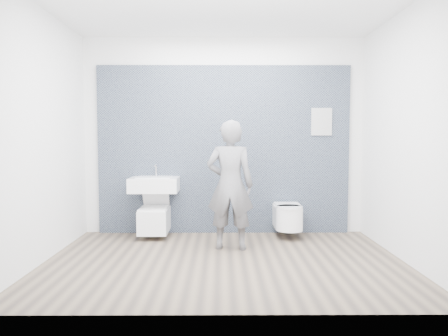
{
  "coord_description": "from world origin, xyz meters",
  "views": [
    {
      "loc": [
        -0.03,
        -4.8,
        1.38
      ],
      "look_at": [
        0.0,
        0.6,
        1.0
      ],
      "focal_mm": 35.0,
      "sensor_mm": 36.0,
      "label": 1
    }
  ],
  "objects_px": {
    "toilet_square": "(154,219)",
    "washbasin": "(154,184)",
    "toilet_rounded": "(288,217)",
    "visitor": "(230,185)"
  },
  "relations": [
    {
      "from": "toilet_square",
      "to": "toilet_rounded",
      "type": "distance_m",
      "value": 1.85
    },
    {
      "from": "washbasin",
      "to": "toilet_rounded",
      "type": "height_order",
      "value": "washbasin"
    },
    {
      "from": "washbasin",
      "to": "toilet_rounded",
      "type": "bearing_deg",
      "value": -1.9
    },
    {
      "from": "washbasin",
      "to": "visitor",
      "type": "height_order",
      "value": "visitor"
    },
    {
      "from": "toilet_square",
      "to": "visitor",
      "type": "distance_m",
      "value": 1.32
    },
    {
      "from": "toilet_square",
      "to": "washbasin",
      "type": "bearing_deg",
      "value": 90.0
    },
    {
      "from": "washbasin",
      "to": "visitor",
      "type": "relative_size",
      "value": 0.42
    },
    {
      "from": "washbasin",
      "to": "toilet_square",
      "type": "height_order",
      "value": "washbasin"
    },
    {
      "from": "washbasin",
      "to": "toilet_rounded",
      "type": "relative_size",
      "value": 1.08
    },
    {
      "from": "washbasin",
      "to": "toilet_square",
      "type": "bearing_deg",
      "value": -90.0
    }
  ]
}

